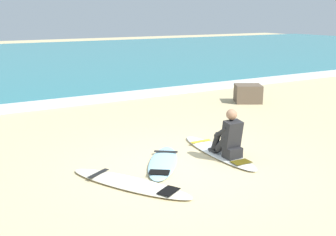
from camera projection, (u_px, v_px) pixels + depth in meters
name	position (u px, v px, depth m)	size (l,w,h in m)	color
ground_plane	(185.00, 166.00, 7.70)	(80.00, 80.00, 0.00)	beige
sea	(3.00, 60.00, 24.56)	(80.00, 28.00, 0.10)	teal
breaking_foam	(75.00, 101.00, 13.13)	(80.00, 0.90, 0.11)	white
surfboard_main	(218.00, 152.00, 8.38)	(0.65, 2.44, 0.08)	white
surfer_seated	(229.00, 138.00, 7.96)	(0.38, 0.70, 0.95)	#232326
surfboard_spare_near	(130.00, 183.00, 6.83)	(1.61, 2.34, 0.08)	#EFE5C6
surfboard_spare_far	(163.00, 162.00, 7.79)	(1.51, 1.80, 0.08)	#9ED1E5
shoreline_rock	(248.00, 94.00, 13.15)	(0.71, 0.82, 0.57)	brown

